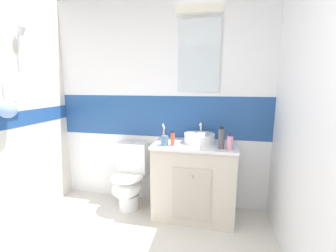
% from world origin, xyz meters
% --- Properties ---
extents(wall_back_tiled, '(3.20, 0.20, 2.50)m').
position_xyz_m(wall_back_tiled, '(0.01, 2.45, 1.26)').
color(wall_back_tiled, white).
rests_on(wall_back_tiled, ground_plane).
extents(wall_right_plain, '(0.10, 3.48, 2.50)m').
position_xyz_m(wall_right_plain, '(1.35, 1.20, 1.25)').
color(wall_right_plain, white).
rests_on(wall_right_plain, ground_plane).
extents(vanity_cabinet, '(0.90, 0.53, 0.85)m').
position_xyz_m(vanity_cabinet, '(0.46, 2.15, 0.43)').
color(vanity_cabinet, beige).
rests_on(vanity_cabinet, ground_plane).
extents(sink_basin, '(0.34, 0.38, 0.20)m').
position_xyz_m(sink_basin, '(0.50, 2.19, 0.91)').
color(sink_basin, white).
rests_on(sink_basin, vanity_cabinet).
extents(toilet, '(0.37, 0.50, 0.80)m').
position_xyz_m(toilet, '(-0.32, 2.16, 0.37)').
color(toilet, white).
rests_on(toilet, ground_plane).
extents(toothbrush_cup, '(0.08, 0.08, 0.23)m').
position_xyz_m(toothbrush_cup, '(0.15, 2.01, 0.91)').
color(toothbrush_cup, '#4C7299').
rests_on(toothbrush_cup, vanity_cabinet).
extents(soap_dispenser, '(0.06, 0.06, 0.17)m').
position_xyz_m(soap_dispenser, '(0.81, 1.99, 0.92)').
color(soap_dispenser, pink).
rests_on(soap_dispenser, vanity_cabinet).
extents(deodorant_spray_can, '(0.04, 0.04, 0.16)m').
position_xyz_m(deodorant_spray_can, '(0.24, 2.02, 0.92)').
color(deodorant_spray_can, '#D84C33').
rests_on(deodorant_spray_can, vanity_cabinet).
extents(shampoo_bottle_tall, '(0.06, 0.06, 0.22)m').
position_xyz_m(shampoo_bottle_tall, '(0.73, 2.00, 0.96)').
color(shampoo_bottle_tall, '#4C4C51').
rests_on(shampoo_bottle_tall, vanity_cabinet).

